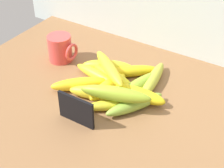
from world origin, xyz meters
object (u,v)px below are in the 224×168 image
at_px(banana_2, 135,104).
at_px(banana_13, 115,94).
at_px(coffee_mug, 61,48).
at_px(banana_7, 99,76).
at_px(banana_3, 153,80).
at_px(banana_9, 80,84).
at_px(banana_10, 139,94).
at_px(banana_8, 108,87).
at_px(banana_0, 108,66).
at_px(banana_5, 117,103).
at_px(chalkboard_sign, 76,111).
at_px(banana_12, 109,68).
at_px(banana_4, 137,86).
at_px(banana_1, 101,93).
at_px(banana_6, 112,77).
at_px(banana_11, 131,71).

relative_size(banana_2, banana_13, 0.92).
distance_m(coffee_mug, banana_2, 0.35).
bearing_deg(banana_7, banana_3, 24.52).
distance_m(banana_9, banana_10, 0.18).
height_order(coffee_mug, banana_9, coffee_mug).
bearing_deg(banana_9, banana_8, 20.50).
distance_m(banana_0, banana_5, 0.18).
bearing_deg(chalkboard_sign, coffee_mug, 136.14).
relative_size(banana_2, banana_12, 0.92).
relative_size(coffee_mug, banana_0, 0.58).
bearing_deg(banana_0, banana_4, -17.68).
relative_size(banana_9, banana_13, 0.88).
bearing_deg(banana_10, banana_9, -165.03).
bearing_deg(banana_10, banana_4, 126.38).
bearing_deg(banana_1, banana_0, 114.63).
xyz_separation_m(chalkboard_sign, banana_2, (0.11, 0.13, -0.02)).
bearing_deg(banana_4, banana_13, -97.44).
bearing_deg(banana_3, banana_12, -149.69).
bearing_deg(banana_0, banana_9, -100.18).
bearing_deg(banana_12, banana_6, 71.87).
xyz_separation_m(banana_0, banana_6, (0.04, -0.04, -0.00)).
distance_m(banana_1, banana_4, 0.11).
xyz_separation_m(banana_0, banana_13, (0.12, -0.14, 0.03)).
height_order(coffee_mug, banana_0, coffee_mug).
relative_size(banana_3, banana_11, 1.13).
height_order(banana_9, banana_12, banana_12).
bearing_deg(banana_12, banana_0, 126.33).
bearing_deg(banana_5, banana_2, 25.20).
xyz_separation_m(banana_1, banana_11, (0.02, 0.15, -0.00)).
height_order(chalkboard_sign, banana_2, chalkboard_sign).
bearing_deg(chalkboard_sign, banana_2, 49.53).
height_order(banana_9, banana_10, banana_10).
relative_size(banana_2, banana_7, 0.96).
bearing_deg(banana_6, banana_2, -32.11).
bearing_deg(chalkboard_sign, banana_10, 59.74).
relative_size(banana_8, banana_13, 0.78).
bearing_deg(chalkboard_sign, banana_5, 58.93).
distance_m(coffee_mug, banana_11, 0.25).
relative_size(coffee_mug, banana_9, 0.54).
xyz_separation_m(banana_0, banana_10, (0.15, -0.07, -0.00)).
height_order(banana_1, banana_2, banana_1).
height_order(banana_2, banana_3, same).
relative_size(chalkboard_sign, banana_13, 0.55).
relative_size(coffee_mug, banana_12, 0.48).
distance_m(banana_3, banana_10, 0.09).
bearing_deg(banana_0, coffee_mug, -173.13).
relative_size(chalkboard_sign, coffee_mug, 1.16).
bearing_deg(banana_8, banana_10, 9.98).
height_order(coffee_mug, banana_3, coffee_mug).
bearing_deg(banana_8, banana_12, 118.43).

